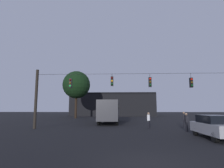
# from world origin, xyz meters

# --- Properties ---
(ground_plane) EXTENTS (168.00, 168.00, 0.00)m
(ground_plane) POSITION_xyz_m (0.00, 24.50, 0.00)
(ground_plane) COLOR black
(ground_plane) RESTS_ON ground
(overhead_signal_span) EXTENTS (19.51, 0.44, 5.91)m
(overhead_signal_span) POSITION_xyz_m (-0.04, 11.39, 3.46)
(overhead_signal_span) COLOR black
(overhead_signal_span) RESTS_ON ground
(city_bus) EXTENTS (2.57, 11.00, 3.00)m
(city_bus) POSITION_xyz_m (-2.69, 19.82, 1.87)
(city_bus) COLOR #2D2D33
(city_bus) RESTS_ON ground
(car_near_right) EXTENTS (1.80, 4.34, 1.52)m
(car_near_right) POSITION_xyz_m (5.12, 5.96, 0.80)
(car_near_right) COLOR #99999E
(car_near_right) RESTS_ON ground
(car_far_left) EXTENTS (1.97, 4.40, 1.52)m
(car_far_left) POSITION_xyz_m (-3.76, 32.57, 0.80)
(car_far_left) COLOR black
(car_far_left) RESTS_ON ground
(pedestrian_crossing_left) EXTENTS (0.33, 0.41, 1.63)m
(pedestrian_crossing_left) POSITION_xyz_m (5.59, 13.48, 0.92)
(pedestrian_crossing_left) COLOR black
(pedestrian_crossing_left) RESTS_ON ground
(pedestrian_crossing_center) EXTENTS (0.33, 0.41, 1.59)m
(pedestrian_crossing_center) POSITION_xyz_m (1.62, 11.86, 0.89)
(pedestrian_crossing_center) COLOR black
(pedestrian_crossing_center) RESTS_ON ground
(pedestrian_crossing_right) EXTENTS (0.24, 0.36, 1.59)m
(pedestrian_crossing_right) POSITION_xyz_m (4.56, 9.76, 0.89)
(pedestrian_crossing_right) COLOR black
(pedestrian_crossing_right) RESTS_ON ground
(corner_building) EXTENTS (22.54, 13.21, 6.19)m
(corner_building) POSITION_xyz_m (-3.26, 47.43, 3.10)
(corner_building) COLOR black
(corner_building) RESTS_ON ground
(tree_left_silhouette) EXTENTS (5.74, 5.74, 9.83)m
(tree_left_silhouette) POSITION_xyz_m (-10.39, 31.38, 6.94)
(tree_left_silhouette) COLOR black
(tree_left_silhouette) RESTS_ON ground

